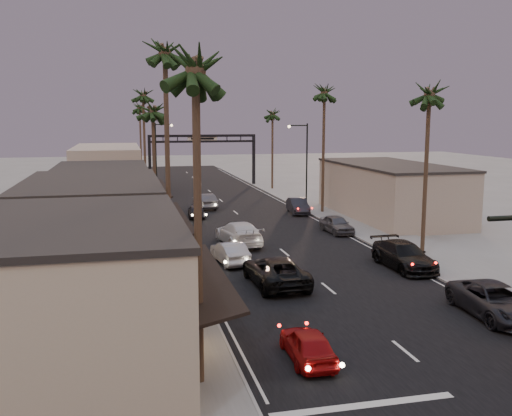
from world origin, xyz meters
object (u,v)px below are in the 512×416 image
streetlight_right (304,160)px  palm_ra (430,88)px  oncoming_silver (230,253)px  palm_rb (324,88)px  palm_lb (165,46)px  oncoming_pickup (275,271)px  palm_ld (143,92)px  curbside_near (496,301)px  palm_far (140,105)px  arch (203,147)px  streetlight_left (158,154)px  oncoming_red (308,344)px  palm_rc (273,111)px  palm_lc (153,106)px  curbside_black (404,256)px  palm_la (195,58)px

streetlight_right → palm_ra: (1.68, -21.00, 6.11)m
oncoming_silver → streetlight_right: bearing=-127.1°
oncoming_silver → palm_rb: bearing=-132.1°
palm_lb → oncoming_pickup: palm_lb is taller
palm_ld → curbside_near: palm_ld is taller
streetlight_right → oncoming_silver: size_ratio=2.03×
palm_far → arch: bearing=-44.0°
palm_ra → arch: bearing=100.6°
streetlight_left → oncoming_red: 48.23m
palm_ra → curbside_near: palm_ra is taller
oncoming_pickup → curbside_near: oncoming_pickup is taller
palm_lb → palm_rc: (17.20, 42.00, -2.92)m
arch → oncoming_silver: bearing=-95.6°
streetlight_right → oncoming_silver: 22.69m
arch → palm_rb: (8.60, -26.00, 6.88)m
palm_lb → palm_lc: size_ratio=1.25×
arch → palm_rb: bearing=-71.7°
oncoming_red → palm_rc: bearing=-101.6°
streetlight_right → palm_rb: palm_rb is taller
palm_lc → palm_rb: size_ratio=0.86×
streetlight_left → palm_lb: palm_lb is taller
palm_ld → oncoming_silver: bearing=-81.7°
curbside_near → curbside_black: size_ratio=0.99×
palm_lc → streetlight_left: bearing=85.6°
palm_ra → palm_rb: palm_rb is taller
palm_rc → oncoming_silver: size_ratio=2.76×
streetlight_right → oncoming_silver: bearing=-120.5°
arch → oncoming_pickup: 49.94m
streetlight_left → streetlight_right: bearing=-43.2°
palm_la → curbside_black: 22.40m
streetlight_right → palm_ra: size_ratio=0.68×
curbside_black → palm_rc: bearing=85.3°
arch → streetlight_left: size_ratio=1.69×
arch → palm_lc: size_ratio=1.25×
streetlight_right → palm_lb: bearing=-124.0°
palm_lb → oncoming_red: 17.98m
palm_rb → palm_lb: bearing=-128.0°
palm_ld → palm_rb: same height
curbside_black → oncoming_pickup: bearing=-170.7°
palm_lc → oncoming_silver: palm_lc is taller
palm_lb → oncoming_red: palm_lb is taller
streetlight_right → palm_lb: palm_lb is taller
palm_rb → curbside_near: palm_rb is taller
streetlight_right → curbside_near: size_ratio=1.57×
palm_la → oncoming_red: size_ratio=3.37×
palm_lc → palm_rc: size_ratio=1.00×
palm_lc → palm_far: bearing=89.6°
streetlight_right → palm_ra: palm_ra is taller
palm_la → palm_ra: (17.20, 15.00, 0.00)m
oncoming_pickup → palm_lb: bearing=-17.6°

